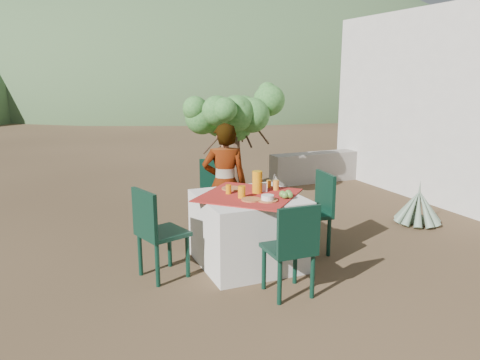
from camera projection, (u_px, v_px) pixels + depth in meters
name	position (u px, v px, depth m)	size (l,w,h in m)	color
ground	(219.00, 280.00, 4.62)	(160.00, 160.00, 0.00)	#312416
table	(249.00, 229.00, 4.97)	(1.30, 1.30, 0.76)	white
chair_far	(216.00, 193.00, 5.96)	(0.55, 0.55, 0.93)	black
chair_near	(292.00, 246.00, 4.18)	(0.42, 0.42, 0.89)	black
chair_left	(156.00, 229.00, 4.57)	(0.53, 0.53, 0.92)	black
chair_right	(315.00, 209.00, 5.27)	(0.46, 0.46, 0.92)	black
person	(225.00, 184.00, 5.55)	(0.53, 0.35, 1.45)	#8C6651
shrub_tree	(238.00, 121.00, 7.29)	(1.38, 1.35, 1.62)	#493624
agave	(418.00, 208.00, 6.33)	(0.63, 0.63, 0.67)	slate
stone_wall	(334.00, 166.00, 8.97)	(2.60, 0.35, 0.55)	gray
hill_near_right	(206.00, 97.00, 41.53)	(48.00, 48.00, 20.00)	#385932
hill_far_center	(16.00, 93.00, 49.92)	(60.00, 60.00, 24.00)	gray
hill_far_right	(305.00, 91.00, 56.53)	(36.00, 36.00, 14.00)	gray
plate_far	(232.00, 188.00, 5.12)	(0.22, 0.22, 0.01)	brown
plate_near	(251.00, 200.00, 4.67)	(0.20, 0.20, 0.01)	brown
glass_far	(228.00, 189.00, 4.92)	(0.06, 0.06, 0.10)	orange
glass_near	(242.00, 192.00, 4.75)	(0.08, 0.08, 0.12)	orange
juice_pitcher	(257.00, 182.00, 4.94)	(0.11, 0.11, 0.23)	orange
bowl_plate	(268.00, 200.00, 4.65)	(0.21, 0.21, 0.01)	brown
white_bowl	(268.00, 197.00, 4.64)	(0.13, 0.13, 0.05)	white
jar_left	(276.00, 185.00, 5.07)	(0.07, 0.07, 0.11)	orange
jar_right	(269.00, 184.00, 5.18)	(0.05, 0.05, 0.08)	orange
napkin_holder	(263.00, 188.00, 5.00)	(0.07, 0.04, 0.09)	white
fruit_cluster	(286.00, 194.00, 4.75)	(0.14, 0.13, 0.07)	#568E33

